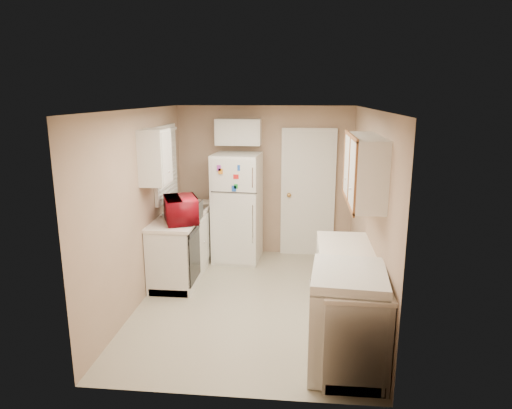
# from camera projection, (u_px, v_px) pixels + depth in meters

# --- Properties ---
(floor) EXTENTS (3.80, 3.80, 0.00)m
(floor) POSITION_uv_depth(u_px,v_px,m) (252.00, 301.00, 5.81)
(floor) COLOR #BFB79D
(floor) RESTS_ON ground
(ceiling) EXTENTS (3.80, 3.80, 0.00)m
(ceiling) POSITION_uv_depth(u_px,v_px,m) (252.00, 109.00, 5.25)
(ceiling) COLOR white
(ceiling) RESTS_ON floor
(wall_left) EXTENTS (3.80, 3.80, 0.00)m
(wall_left) POSITION_uv_depth(u_px,v_px,m) (140.00, 207.00, 5.67)
(wall_left) COLOR tan
(wall_left) RESTS_ON floor
(wall_right) EXTENTS (3.80, 3.80, 0.00)m
(wall_right) POSITION_uv_depth(u_px,v_px,m) (369.00, 213.00, 5.39)
(wall_right) COLOR tan
(wall_right) RESTS_ON floor
(wall_back) EXTENTS (2.80, 2.80, 0.00)m
(wall_back) POSITION_uv_depth(u_px,v_px,m) (265.00, 181.00, 7.37)
(wall_back) COLOR tan
(wall_back) RESTS_ON floor
(wall_front) EXTENTS (2.80, 2.80, 0.00)m
(wall_front) POSITION_uv_depth(u_px,v_px,m) (227.00, 268.00, 3.69)
(wall_front) COLOR tan
(wall_front) RESTS_ON floor
(left_counter) EXTENTS (0.60, 1.80, 0.90)m
(left_counter) POSITION_uv_depth(u_px,v_px,m) (184.00, 243.00, 6.68)
(left_counter) COLOR silver
(left_counter) RESTS_ON floor
(dishwasher) EXTENTS (0.03, 0.58, 0.72)m
(dishwasher) POSITION_uv_depth(u_px,v_px,m) (194.00, 255.00, 6.07)
(dishwasher) COLOR black
(dishwasher) RESTS_ON floor
(sink) EXTENTS (0.54, 0.74, 0.16)m
(sink) POSITION_uv_depth(u_px,v_px,m) (186.00, 213.00, 6.73)
(sink) COLOR gray
(sink) RESTS_ON left_counter
(microwave) EXTENTS (0.69, 0.54, 0.40)m
(microwave) POSITION_uv_depth(u_px,v_px,m) (181.00, 211.00, 6.10)
(microwave) COLOR maroon
(microwave) RESTS_ON left_counter
(soap_bottle) EXTENTS (0.11, 0.11, 0.18)m
(soap_bottle) POSITION_uv_depth(u_px,v_px,m) (189.00, 200.00, 6.95)
(soap_bottle) COLOR #EFE2CE
(soap_bottle) RESTS_ON left_counter
(window_blinds) EXTENTS (0.10, 0.98, 1.08)m
(window_blinds) POSITION_uv_depth(u_px,v_px,m) (166.00, 163.00, 6.58)
(window_blinds) COLOR silver
(window_blinds) RESTS_ON wall_left
(upper_cabinet_left) EXTENTS (0.30, 0.45, 0.70)m
(upper_cabinet_left) POSITION_uv_depth(u_px,v_px,m) (155.00, 157.00, 5.72)
(upper_cabinet_left) COLOR silver
(upper_cabinet_left) RESTS_ON wall_left
(refrigerator) EXTENTS (0.75, 0.73, 1.69)m
(refrigerator) POSITION_uv_depth(u_px,v_px,m) (237.00, 208.00, 7.10)
(refrigerator) COLOR silver
(refrigerator) RESTS_ON floor
(cabinet_over_fridge) EXTENTS (0.70, 0.30, 0.40)m
(cabinet_over_fridge) POSITION_uv_depth(u_px,v_px,m) (238.00, 132.00, 7.07)
(cabinet_over_fridge) COLOR silver
(cabinet_over_fridge) RESTS_ON wall_back
(interior_door) EXTENTS (0.86, 0.06, 2.08)m
(interior_door) POSITION_uv_depth(u_px,v_px,m) (308.00, 194.00, 7.30)
(interior_door) COLOR silver
(interior_door) RESTS_ON floor
(right_counter) EXTENTS (0.60, 2.00, 0.90)m
(right_counter) POSITION_uv_depth(u_px,v_px,m) (347.00, 300.00, 4.83)
(right_counter) COLOR silver
(right_counter) RESTS_ON floor
(stove) EXTENTS (0.73, 0.88, 1.01)m
(stove) POSITION_uv_depth(u_px,v_px,m) (347.00, 320.00, 4.28)
(stove) COLOR silver
(stove) RESTS_ON floor
(upper_cabinet_right) EXTENTS (0.30, 1.20, 0.70)m
(upper_cabinet_right) POSITION_uv_depth(u_px,v_px,m) (365.00, 169.00, 4.78)
(upper_cabinet_right) COLOR silver
(upper_cabinet_right) RESTS_ON wall_right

